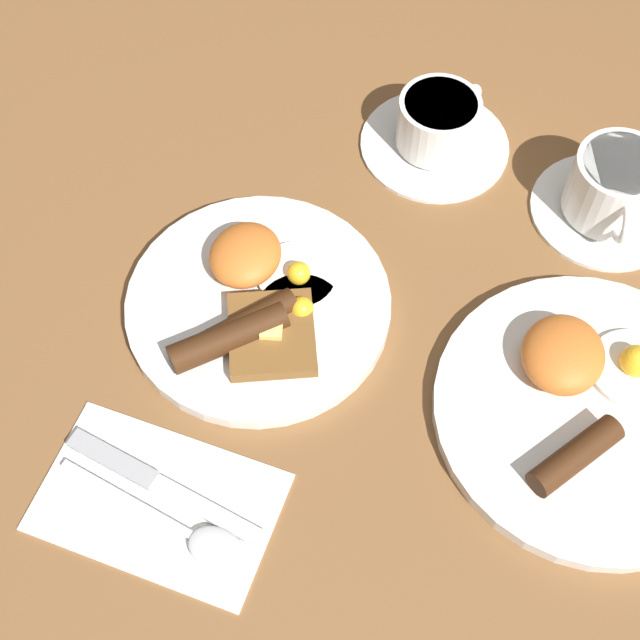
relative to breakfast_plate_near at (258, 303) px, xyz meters
name	(u,v)px	position (x,y,z in m)	size (l,w,h in m)	color
ground_plane	(259,309)	(0.00, 0.00, -0.01)	(3.00, 3.00, 0.00)	brown
breakfast_plate_near	(258,303)	(0.00, 0.00, 0.00)	(0.25, 0.25, 0.05)	white
breakfast_plate_far	(589,400)	(-0.01, 0.31, 0.00)	(0.28, 0.28, 0.05)	white
teacup_near	(438,129)	(-0.26, 0.10, 0.01)	(0.16, 0.16, 0.06)	white
teacup_far	(613,192)	(-0.23, 0.28, 0.02)	(0.15, 0.15, 0.08)	white
napkin	(158,501)	(0.20, -0.01, -0.01)	(0.12, 0.20, 0.01)	white
knife	(153,481)	(0.19, -0.02, -0.01)	(0.04, 0.19, 0.01)	silver
spoon	(198,539)	(0.22, 0.04, -0.01)	(0.05, 0.18, 0.01)	silver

